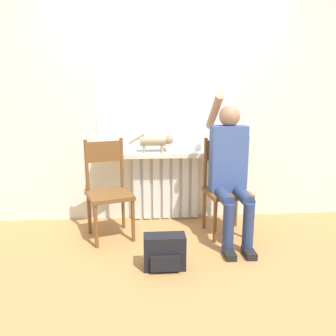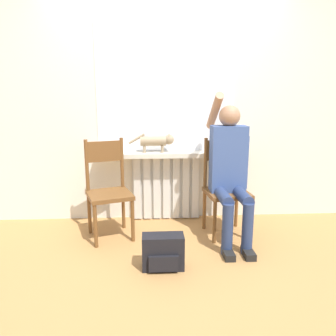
{
  "view_description": "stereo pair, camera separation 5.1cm",
  "coord_description": "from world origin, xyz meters",
  "px_view_note": "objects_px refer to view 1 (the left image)",
  "views": [
    {
      "loc": [
        -0.24,
        -2.44,
        1.39
      ],
      "look_at": [
        0.0,
        0.81,
        0.67
      ],
      "focal_mm": 35.0,
      "sensor_mm": 36.0,
      "label": 1
    },
    {
      "loc": [
        -0.19,
        -2.44,
        1.39
      ],
      "look_at": [
        0.0,
        0.81,
        0.67
      ],
      "focal_mm": 35.0,
      "sensor_mm": 36.0,
      "label": 2
    }
  ],
  "objects_px": {
    "chair_left": "(108,189)",
    "chair_right": "(226,187)",
    "cat": "(157,141)",
    "backpack": "(165,252)",
    "person": "(230,167)"
  },
  "relations": [
    {
      "from": "cat",
      "to": "person",
      "type": "bearing_deg",
      "value": -35.29
    },
    {
      "from": "person",
      "to": "cat",
      "type": "distance_m",
      "value": 0.86
    },
    {
      "from": "chair_right",
      "to": "cat",
      "type": "bearing_deg",
      "value": 145.14
    },
    {
      "from": "chair_right",
      "to": "person",
      "type": "distance_m",
      "value": 0.26
    },
    {
      "from": "person",
      "to": "backpack",
      "type": "height_order",
      "value": "person"
    },
    {
      "from": "person",
      "to": "cat",
      "type": "bearing_deg",
      "value": 144.71
    },
    {
      "from": "chair_left",
      "to": "cat",
      "type": "bearing_deg",
      "value": 17.74
    },
    {
      "from": "person",
      "to": "backpack",
      "type": "distance_m",
      "value": 1.06
    },
    {
      "from": "cat",
      "to": "backpack",
      "type": "relative_size",
      "value": 1.46
    },
    {
      "from": "chair_left",
      "to": "person",
      "type": "distance_m",
      "value": 1.21
    },
    {
      "from": "chair_right",
      "to": "backpack",
      "type": "relative_size",
      "value": 2.86
    },
    {
      "from": "cat",
      "to": "backpack",
      "type": "height_order",
      "value": "cat"
    },
    {
      "from": "person",
      "to": "cat",
      "type": "relative_size",
      "value": 2.88
    },
    {
      "from": "chair_left",
      "to": "chair_right",
      "type": "relative_size",
      "value": 1.0
    },
    {
      "from": "backpack",
      "to": "person",
      "type": "bearing_deg",
      "value": 40.52
    }
  ]
}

